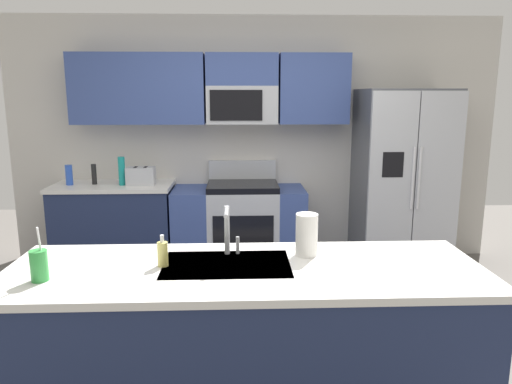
% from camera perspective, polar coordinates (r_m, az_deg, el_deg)
% --- Properties ---
extents(ground_plane, '(9.00, 9.00, 0.00)m').
position_cam_1_polar(ground_plane, '(3.52, 1.18, -19.03)').
color(ground_plane, '#66605B').
rests_on(ground_plane, ground).
extents(kitchen_wall_unit, '(5.20, 0.43, 2.60)m').
position_cam_1_polar(kitchen_wall_unit, '(5.12, -1.76, 7.96)').
color(kitchen_wall_unit, beige).
rests_on(kitchen_wall_unit, ground).
extents(back_counter, '(1.20, 0.63, 0.90)m').
position_cam_1_polar(back_counter, '(5.17, -16.49, -3.98)').
color(back_counter, '#1E2A4D').
rests_on(back_counter, ground).
extents(range_oven, '(1.36, 0.61, 1.10)m').
position_cam_1_polar(range_oven, '(5.01, -2.02, -4.07)').
color(range_oven, '#B7BABF').
rests_on(range_oven, ground).
extents(refrigerator, '(0.90, 0.76, 1.85)m').
position_cam_1_polar(refrigerator, '(5.12, 17.04, 1.29)').
color(refrigerator, '#4C4F54').
rests_on(refrigerator, ground).
extents(island_counter, '(2.52, 0.84, 0.90)m').
position_cam_1_polar(island_counter, '(2.73, -1.24, -17.77)').
color(island_counter, '#1E2A4D').
rests_on(island_counter, ground).
extents(toaster, '(0.28, 0.16, 0.18)m').
position_cam_1_polar(toaster, '(4.94, -13.60, 1.88)').
color(toaster, '#B7BABF').
rests_on(toaster, back_counter).
extents(pepper_mill, '(0.05, 0.05, 0.21)m').
position_cam_1_polar(pepper_mill, '(5.10, -18.80, 2.02)').
color(pepper_mill, black).
rests_on(pepper_mill, back_counter).
extents(bottle_blue, '(0.07, 0.07, 0.20)m').
position_cam_1_polar(bottle_blue, '(5.15, -21.45, 1.91)').
color(bottle_blue, blue).
rests_on(bottle_blue, back_counter).
extents(bottle_teal, '(0.07, 0.07, 0.29)m').
position_cam_1_polar(bottle_teal, '(4.96, -15.75, 2.43)').
color(bottle_teal, teal).
rests_on(bottle_teal, back_counter).
extents(sink_faucet, '(0.09, 0.21, 0.28)m').
position_cam_1_polar(sink_faucet, '(2.67, -3.38, -4.16)').
color(sink_faucet, '#B7BABF').
rests_on(sink_faucet, island_counter).
extents(drink_cup_green, '(0.08, 0.08, 0.27)m').
position_cam_1_polar(drink_cup_green, '(2.57, -24.51, -7.99)').
color(drink_cup_green, green).
rests_on(drink_cup_green, island_counter).
extents(soap_dispenser, '(0.06, 0.06, 0.17)m').
position_cam_1_polar(soap_dispenser, '(2.58, -11.10, -7.24)').
color(soap_dispenser, '#D8CC66').
rests_on(soap_dispenser, island_counter).
extents(paper_towel_roll, '(0.12, 0.12, 0.24)m').
position_cam_1_polar(paper_towel_roll, '(2.70, 6.07, -5.11)').
color(paper_towel_roll, white).
rests_on(paper_towel_roll, island_counter).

